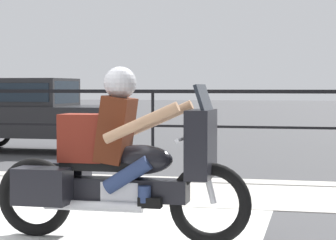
# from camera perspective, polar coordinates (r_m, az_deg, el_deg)

# --- Properties ---
(sidewalk_band) EXTENTS (44.00, 2.40, 0.01)m
(sidewalk_band) POSITION_cam_1_polar(r_m,az_deg,el_deg) (8.94, -4.46, -5.89)
(sidewalk_band) COLOR #B7B2A8
(sidewalk_band) RESTS_ON ground
(fence_railing) EXTENTS (36.00, 0.05, 1.33)m
(fence_railing) POSITION_cam_1_polar(r_m,az_deg,el_deg) (10.75, -1.34, 1.14)
(fence_railing) COLOR black
(fence_railing) RESTS_ON ground
(motorcycle) EXTENTS (2.35, 0.76, 1.55)m
(motorcycle) POSITION_cam_1_polar(r_m,az_deg,el_deg) (5.84, -4.40, -3.89)
(motorcycle) COLOR black
(motorcycle) RESTS_ON ground
(parked_car) EXTENTS (3.96, 1.75, 1.55)m
(parked_car) POSITION_cam_1_polar(r_m,az_deg,el_deg) (14.20, -12.06, 0.88)
(parked_car) COLOR #232326
(parked_car) RESTS_ON ground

